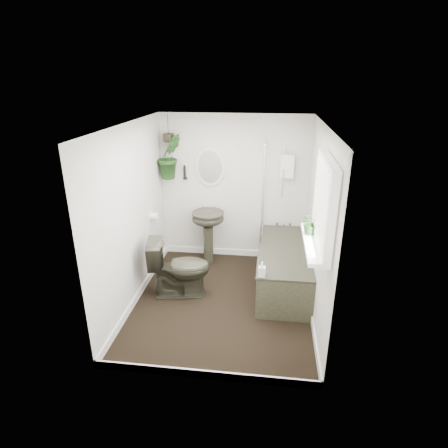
# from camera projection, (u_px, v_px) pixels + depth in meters

# --- Properties ---
(floor) EXTENTS (2.30, 2.80, 0.02)m
(floor) POSITION_uv_depth(u_px,v_px,m) (223.00, 301.00, 5.02)
(floor) COLOR black
(floor) RESTS_ON ground
(ceiling) EXTENTS (2.30, 2.80, 0.02)m
(ceiling) POSITION_uv_depth(u_px,v_px,m) (222.00, 124.00, 4.16)
(ceiling) COLOR white
(ceiling) RESTS_ON ground
(wall_back) EXTENTS (2.30, 0.02, 2.30)m
(wall_back) POSITION_uv_depth(u_px,v_px,m) (234.00, 189.00, 5.89)
(wall_back) COLOR #ECE1C8
(wall_back) RESTS_ON ground
(wall_front) EXTENTS (2.30, 0.02, 2.30)m
(wall_front) POSITION_uv_depth(u_px,v_px,m) (202.00, 279.00, 3.29)
(wall_front) COLOR #ECE1C8
(wall_front) RESTS_ON ground
(wall_left) EXTENTS (0.02, 2.80, 2.30)m
(wall_left) POSITION_uv_depth(u_px,v_px,m) (132.00, 217.00, 4.72)
(wall_left) COLOR #ECE1C8
(wall_left) RESTS_ON ground
(wall_right) EXTENTS (0.02, 2.80, 2.30)m
(wall_right) POSITION_uv_depth(u_px,v_px,m) (319.00, 225.00, 4.45)
(wall_right) COLOR #ECE1C8
(wall_right) RESTS_ON ground
(skirting) EXTENTS (2.30, 2.80, 0.10)m
(skirting) POSITION_uv_depth(u_px,v_px,m) (223.00, 298.00, 5.00)
(skirting) COLOR white
(skirting) RESTS_ON floor
(bathtub) EXTENTS (0.72, 1.72, 0.58)m
(bathtub) POSITION_uv_depth(u_px,v_px,m) (283.00, 267.00, 5.27)
(bathtub) COLOR #2A291E
(bathtub) RESTS_ON floor
(bath_screen) EXTENTS (0.04, 0.72, 1.40)m
(bath_screen) POSITION_uv_depth(u_px,v_px,m) (264.00, 189.00, 5.40)
(bath_screen) COLOR silver
(bath_screen) RESTS_ON bathtub
(shower_box) EXTENTS (0.20, 0.10, 0.35)m
(shower_box) POSITION_uv_depth(u_px,v_px,m) (287.00, 166.00, 5.58)
(shower_box) COLOR white
(shower_box) RESTS_ON wall_back
(oval_mirror) EXTENTS (0.46, 0.03, 0.62)m
(oval_mirror) POSITION_uv_depth(u_px,v_px,m) (210.00, 167.00, 5.76)
(oval_mirror) COLOR silver
(oval_mirror) RESTS_ON wall_back
(wall_sconce) EXTENTS (0.04, 0.04, 0.22)m
(wall_sconce) POSITION_uv_depth(u_px,v_px,m) (185.00, 172.00, 5.84)
(wall_sconce) COLOR black
(wall_sconce) RESTS_ON wall_back
(toilet_roll_holder) EXTENTS (0.11, 0.11, 0.11)m
(toilet_roll_holder) POSITION_uv_depth(u_px,v_px,m) (154.00, 216.00, 5.45)
(toilet_roll_holder) COLOR white
(toilet_roll_holder) RESTS_ON wall_left
(window_recess) EXTENTS (0.08, 1.00, 0.90)m
(window_recess) POSITION_uv_depth(u_px,v_px,m) (324.00, 204.00, 3.63)
(window_recess) COLOR white
(window_recess) RESTS_ON wall_right
(window_sill) EXTENTS (0.18, 1.00, 0.04)m
(window_sill) POSITION_uv_depth(u_px,v_px,m) (313.00, 243.00, 3.79)
(window_sill) COLOR white
(window_sill) RESTS_ON wall_right
(window_blinds) EXTENTS (0.01, 0.86, 0.76)m
(window_blinds) POSITION_uv_depth(u_px,v_px,m) (320.00, 204.00, 3.64)
(window_blinds) COLOR white
(window_blinds) RESTS_ON wall_right
(toilet) EXTENTS (0.87, 0.60, 0.82)m
(toilet) POSITION_uv_depth(u_px,v_px,m) (179.00, 268.00, 5.02)
(toilet) COLOR #2A291E
(toilet) RESTS_ON floor
(pedestal_sink) EXTENTS (0.59, 0.53, 0.85)m
(pedestal_sink) POSITION_uv_depth(u_px,v_px,m) (208.00, 237.00, 5.91)
(pedestal_sink) COLOR #2A291E
(pedestal_sink) RESTS_ON floor
(sill_plant) EXTENTS (0.28, 0.26, 0.24)m
(sill_plant) POSITION_uv_depth(u_px,v_px,m) (311.00, 223.00, 3.92)
(sill_plant) COLOR black
(sill_plant) RESTS_ON window_sill
(hanging_plant) EXTENTS (0.48, 0.46, 0.68)m
(hanging_plant) POSITION_uv_depth(u_px,v_px,m) (170.00, 156.00, 5.66)
(hanging_plant) COLOR black
(hanging_plant) RESTS_ON ceiling
(soap_bottle) EXTENTS (0.09, 0.09, 0.19)m
(soap_bottle) POSITION_uv_depth(u_px,v_px,m) (262.00, 269.00, 4.44)
(soap_bottle) COLOR black
(soap_bottle) RESTS_ON bathtub
(hanging_pot) EXTENTS (0.16, 0.16, 0.12)m
(hanging_pot) POSITION_uv_depth(u_px,v_px,m) (169.00, 138.00, 5.56)
(hanging_pot) COLOR black
(hanging_pot) RESTS_ON ceiling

